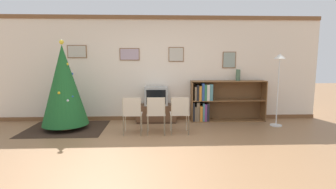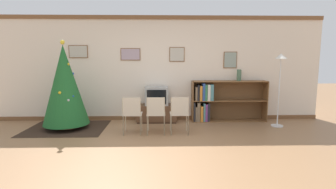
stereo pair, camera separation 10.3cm
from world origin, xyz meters
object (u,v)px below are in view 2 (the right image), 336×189
Objects in this scene: tv_console at (157,113)px; folding_chair_right at (180,113)px; vase at (239,75)px; bookshelf at (215,101)px; folding_chair_center at (156,113)px; folding_chair_left at (132,113)px; standing_lamp at (280,71)px; television at (157,96)px; christmas_tree at (65,85)px.

folding_chair_right reaches higher than tv_console.
bookshelf is at bearing -177.87° from vase.
folding_chair_center is at bearing -142.16° from bookshelf.
folding_chair_right is (1.01, 0.00, 0.00)m from folding_chair_left.
standing_lamp is (2.40, 0.59, 0.86)m from folding_chair_right.
folding_chair_left is at bearing -170.14° from standing_lamp.
tv_console is 1.25m from folding_chair_left.
television is at bearing -90.00° from tv_console.
christmas_tree is at bearing -164.99° from television.
folding_chair_center is (0.50, 0.00, 0.00)m from folding_chair_left.
standing_lamp is at bearing -10.16° from tv_console.
folding_chair_right is at bearing -65.60° from tv_console.
television is 0.71× the size of folding_chair_center.
christmas_tree is 2.31m from tv_console.
christmas_tree is at bearing -170.21° from bookshelf.
television reaches higher than tv_console.
standing_lamp is (1.40, -0.58, 0.81)m from bookshelf.
folding_chair_center is (0.00, -1.11, -0.20)m from television.
vase is at bearing 2.24° from television.
vase is (2.12, 1.19, 0.72)m from folding_chair_center.
christmas_tree reaches higher than folding_chair_left.
standing_lamp is (2.90, 0.59, 0.86)m from folding_chair_center.
tv_console is (2.09, 0.56, -0.79)m from christmas_tree.
bookshelf is at bearing 9.79° from christmas_tree.
tv_console is 3.15m from standing_lamp.
folding_chair_left is 2.83× the size of vase.
television is 1.24m from folding_chair_right.
folding_chair_center is at bearing -90.00° from tv_console.
vase is at bearing 24.48° from folding_chair_left.
standing_lamp reaches higher than bookshelf.
television is at bearing 15.01° from christmas_tree.
folding_chair_right is 2.62m from standing_lamp.
folding_chair_center is 0.47× the size of standing_lamp.
vase is (2.62, 1.19, 0.72)m from folding_chair_left.
television is 0.71× the size of folding_chair_left.
vase is at bearing 8.70° from christmas_tree.
tv_console is 1.25m from folding_chair_right.
folding_chair_right is (0.50, 0.00, 0.00)m from folding_chair_center.
bookshelf is 1.11× the size of standing_lamp.
television is 1.13m from folding_chair_center.
standing_lamp is (2.90, -0.52, 1.11)m from tv_console.
vase is (1.61, 1.19, 0.72)m from folding_chair_right.
folding_chair_center is at bearing -168.47° from standing_lamp.
tv_console is 2.33m from vase.
vase is at bearing 2.13° from bookshelf.
vase is at bearing 36.52° from folding_chair_right.
vase reaches higher than folding_chair_right.
folding_chair_right is at bearing -143.48° from vase.
folding_chair_center is at bearing -90.00° from television.
standing_lamp is at bearing -37.30° from vase.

